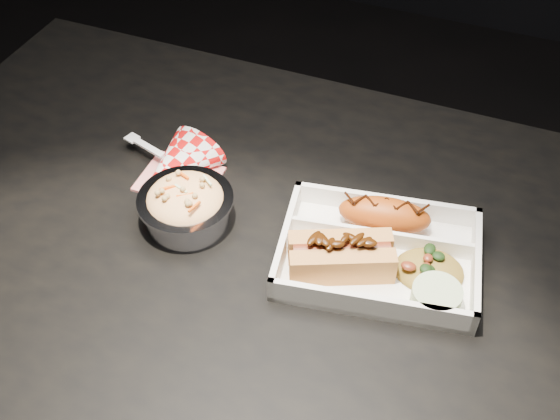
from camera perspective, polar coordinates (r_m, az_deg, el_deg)
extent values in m
cube|color=black|center=(0.93, -1.19, -4.13)|extent=(1.20, 0.80, 0.03)
cylinder|color=black|center=(1.62, -14.32, 1.62)|extent=(0.05, 0.05, 0.72)
cube|color=white|center=(0.91, 7.92, -4.12)|extent=(0.28, 0.22, 0.01)
cube|color=white|center=(0.96, 8.59, 0.29)|extent=(0.25, 0.05, 0.04)
cube|color=white|center=(0.85, 7.36, -7.79)|extent=(0.25, 0.05, 0.04)
cube|color=white|center=(0.91, 0.45, -2.33)|extent=(0.04, 0.18, 0.04)
cube|color=white|center=(0.91, 15.59, -4.60)|extent=(0.04, 0.18, 0.04)
cube|color=white|center=(0.92, 8.17, -2.43)|extent=(0.23, 0.05, 0.03)
ellipsoid|color=#AE4811|center=(0.93, 8.48, -0.39)|extent=(0.13, 0.07, 0.05)
cube|color=#C88544|center=(0.87, 5.10, -4.67)|extent=(0.13, 0.08, 0.04)
cube|color=#C88544|center=(0.89, 4.88, -3.00)|extent=(0.13, 0.08, 0.04)
cylinder|color=maroon|center=(0.87, 5.02, -3.44)|extent=(0.12, 0.07, 0.03)
ellipsoid|color=olive|center=(0.89, 12.11, -4.37)|extent=(0.10, 0.09, 0.03)
cylinder|color=#B2C696|center=(0.86, 12.56, -6.99)|extent=(0.06, 0.06, 0.03)
cylinder|color=silver|center=(0.95, -7.59, -0.05)|extent=(0.11, 0.11, 0.04)
cylinder|color=silver|center=(0.93, -7.72, 0.88)|extent=(0.13, 0.13, 0.01)
ellipsoid|color=beige|center=(0.93, -7.72, 0.88)|extent=(0.10, 0.10, 0.04)
cube|color=red|center=(1.03, -8.19, 2.52)|extent=(0.11, 0.09, 0.00)
cone|color=red|center=(1.03, -8.51, 3.66)|extent=(0.13, 0.13, 0.10)
cube|color=white|center=(1.06, -10.65, 5.01)|extent=(0.06, 0.03, 0.00)
cube|color=white|center=(1.08, -11.93, 5.74)|extent=(0.02, 0.02, 0.00)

